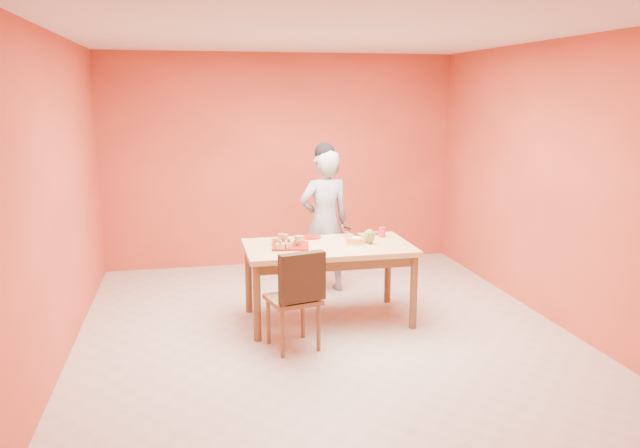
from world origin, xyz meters
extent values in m
plane|color=#BEB5A2|center=(0.00, 0.00, 0.00)|extent=(5.00, 5.00, 0.00)
plane|color=silver|center=(0.00, 0.00, 2.70)|extent=(5.00, 5.00, 0.00)
plane|color=#CF4B2F|center=(0.00, 2.50, 1.35)|extent=(4.50, 0.00, 4.50)
plane|color=#CF4B2F|center=(-2.25, 0.00, 1.35)|extent=(0.00, 5.00, 5.00)
plane|color=#CF4B2F|center=(2.25, 0.00, 1.35)|extent=(0.00, 5.00, 5.00)
cube|color=tan|center=(0.11, 0.27, 0.73)|extent=(1.60, 0.90, 0.05)
cube|color=brown|center=(0.11, 0.27, 0.66)|extent=(1.48, 0.78, 0.10)
cylinder|color=brown|center=(-0.63, -0.12, 0.35)|extent=(0.07, 0.07, 0.71)
cylinder|color=brown|center=(-0.63, 0.66, 0.35)|extent=(0.07, 0.07, 0.71)
cylinder|color=brown|center=(0.85, -0.12, 0.35)|extent=(0.07, 0.07, 0.71)
cylinder|color=brown|center=(0.85, 0.66, 0.35)|extent=(0.07, 0.07, 0.71)
imported|color=gray|center=(0.27, 1.18, 0.80)|extent=(0.64, 0.48, 1.60)
cube|color=maroon|center=(-0.26, 0.27, 0.77)|extent=(0.39, 0.39, 0.02)
cylinder|color=maroon|center=(0.00, 0.62, 0.77)|extent=(0.24, 0.24, 0.01)
cylinder|color=silver|center=(0.39, 0.26, 0.77)|extent=(0.30, 0.30, 0.01)
cylinder|color=gold|center=(0.39, 0.26, 0.80)|extent=(0.22, 0.22, 0.05)
cube|color=white|center=(0.40, 0.44, 0.83)|extent=(0.14, 0.30, 0.01)
ellipsoid|color=olive|center=(0.51, 0.24, 0.83)|extent=(0.12, 0.10, 0.14)
cylinder|color=#BA1B42|center=(0.72, 0.50, 0.81)|extent=(0.09, 0.09, 0.10)
cylinder|color=#3B2610|center=(0.68, 0.62, 0.77)|extent=(0.10, 0.10, 0.03)
camera|label=1|loc=(-1.18, -5.43, 2.19)|focal=35.00mm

